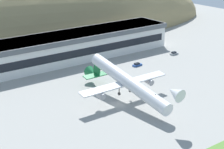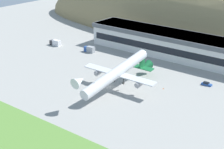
{
  "view_description": "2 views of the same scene",
  "coord_description": "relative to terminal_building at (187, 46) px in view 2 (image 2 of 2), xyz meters",
  "views": [
    {
      "loc": [
        -70.68,
        -93.46,
        54.14
      ],
      "look_at": [
        1.25,
        5.12,
        9.26
      ],
      "focal_mm": 60.0,
      "sensor_mm": 36.0,
      "label": 1
    },
    {
      "loc": [
        92.0,
        -113.56,
        63.47
      ],
      "look_at": [
        3.16,
        -1.72,
        7.08
      ],
      "focal_mm": 60.0,
      "sensor_mm": 36.0,
      "label": 2
    }
  ],
  "objects": [
    {
      "name": "service_car_1",
      "position": [
        23.25,
        -25.65,
        -6.45
      ],
      "size": [
        4.58,
        1.98,
        1.44
      ],
      "color": "#264C99",
      "rests_on": "ground_plane"
    },
    {
      "name": "hill_backdrop",
      "position": [
        -2.67,
        50.35,
        -7.04
      ],
      "size": [
        286.01,
        77.46,
        77.67
      ],
      "primitive_type": "ellipsoid",
      "color": "#8E7F56",
      "rests_on": "ground_plane"
    },
    {
      "name": "traffic_cone_0",
      "position": [
        10.72,
        -40.66,
        -6.76
      ],
      "size": [
        0.52,
        0.52,
        0.58
      ],
      "color": "orange",
      "rests_on": "ground_plane"
    },
    {
      "name": "cargo_airplane",
      "position": [
        -4.35,
        -52.77,
        0.26
      ],
      "size": [
        35.58,
        50.23,
        12.2
      ],
      "color": "silver"
    },
    {
      "name": "box_truck",
      "position": [
        -70.48,
        -25.51,
        -5.48
      ],
      "size": [
        7.05,
        2.87,
        3.28
      ],
      "color": "#333338",
      "rests_on": "ground_plane"
    },
    {
      "name": "grass_strip_foreground",
      "position": [
        -8.51,
        -103.62,
        -7.0
      ],
      "size": [
        321.93,
        26.1,
        0.08
      ],
      "primitive_type": "cube",
      "color": "#568438",
      "rests_on": "ground_plane"
    },
    {
      "name": "ground_plane",
      "position": [
        -8.51,
        -53.42,
        -7.04
      ],
      "size": [
        357.7,
        357.7,
        0.0
      ],
      "primitive_type": "plane",
      "color": "gray"
    },
    {
      "name": "terminal_building",
      "position": [
        0.0,
        0.0,
        0.0
      ],
      "size": [
        112.1,
        19.6,
        12.43
      ],
      "color": "white",
      "rests_on": "ground_plane"
    },
    {
      "name": "fuel_truck",
      "position": [
        -46.88,
        -22.57,
        -5.48
      ],
      "size": [
        6.34,
        2.41,
        3.26
      ],
      "color": "#264C99",
      "rests_on": "ground_plane"
    }
  ]
}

